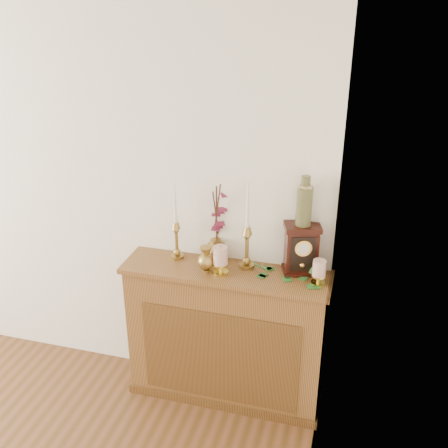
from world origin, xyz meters
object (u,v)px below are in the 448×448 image
(candlestick_left, at_px, (176,234))
(ceramic_vase, at_px, (304,203))
(ginger_jar, at_px, (219,223))
(candlestick_center, at_px, (247,241))
(mantel_clock, at_px, (301,249))
(bud_vase, at_px, (206,260))

(candlestick_left, height_order, ceramic_vase, ceramic_vase)
(candlestick_left, relative_size, ceramic_vase, 1.70)
(candlestick_left, bearing_deg, ginger_jar, 18.20)
(candlestick_center, relative_size, ceramic_vase, 1.88)
(candlestick_center, distance_m, mantel_clock, 0.31)
(ginger_jar, relative_size, ceramic_vase, 1.77)
(bud_vase, bearing_deg, candlestick_left, 152.76)
(candlestick_center, relative_size, mantel_clock, 1.78)
(ginger_jar, height_order, ceramic_vase, ceramic_vase)
(candlestick_left, xyz_separation_m, bud_vase, (0.22, -0.11, -0.08))
(candlestick_left, bearing_deg, candlestick_center, -0.39)
(candlestick_center, distance_m, bud_vase, 0.26)
(candlestick_left, relative_size, bud_vase, 3.06)
(ceramic_vase, bearing_deg, candlestick_center, -174.05)
(candlestick_center, bearing_deg, mantel_clock, 5.45)
(candlestick_center, distance_m, ceramic_vase, 0.40)
(candlestick_left, height_order, candlestick_center, candlestick_center)
(mantel_clock, bearing_deg, ginger_jar, 157.19)
(candlestick_center, relative_size, bud_vase, 3.38)
(candlestick_left, height_order, bud_vase, candlestick_left)
(bud_vase, height_order, mantel_clock, mantel_clock)
(candlestick_center, bearing_deg, candlestick_left, 179.61)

